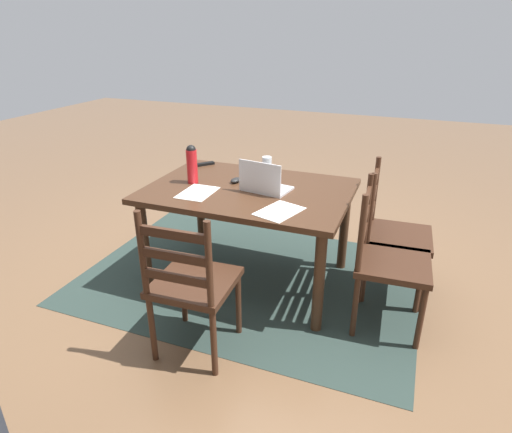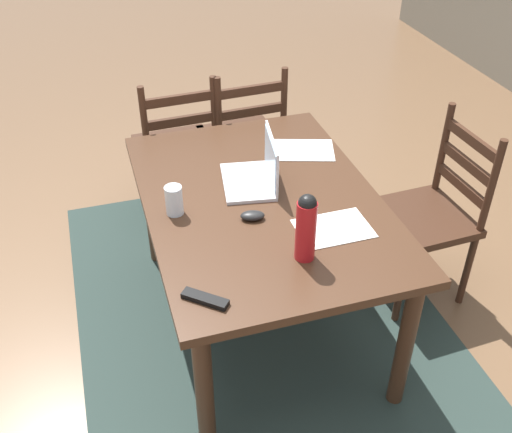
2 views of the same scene
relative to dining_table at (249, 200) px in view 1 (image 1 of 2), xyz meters
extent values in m
plane|color=brown|center=(0.00, 0.00, -0.65)|extent=(14.00, 14.00, 0.00)
cube|color=#283833|center=(0.00, 0.00, -0.64)|extent=(2.50, 1.77, 0.01)
cube|color=#422819|center=(0.00, 0.00, 0.07)|extent=(1.42, 1.00, 0.04)
cylinder|color=#422819|center=(-0.63, -0.42, -0.30)|extent=(0.07, 0.07, 0.70)
cylinder|color=#422819|center=(0.63, -0.42, -0.30)|extent=(0.07, 0.07, 0.70)
cylinder|color=#422819|center=(-0.63, 0.42, -0.30)|extent=(0.07, 0.07, 0.70)
cylinder|color=#422819|center=(0.63, 0.42, -0.30)|extent=(0.07, 0.07, 0.70)
cube|color=#3D2316|center=(-1.04, 0.20, -0.20)|extent=(0.46, 0.46, 0.04)
cylinder|color=#3D2316|center=(-1.22, 0.00, -0.43)|extent=(0.04, 0.04, 0.43)
cylinder|color=#3D2316|center=(-1.24, 0.38, -0.43)|extent=(0.04, 0.04, 0.43)
cylinder|color=#3D2316|center=(-0.84, 0.02, -0.43)|extent=(0.04, 0.04, 0.43)
cylinder|color=#3D2316|center=(-0.86, 0.40, -0.43)|extent=(0.04, 0.04, 0.43)
cylinder|color=#3D2316|center=(-0.83, 0.02, 0.05)|extent=(0.04, 0.04, 0.50)
cylinder|color=#3D2316|center=(-0.85, 0.40, 0.05)|extent=(0.04, 0.04, 0.50)
cube|color=#3D2316|center=(-0.84, 0.21, -0.05)|extent=(0.04, 0.36, 0.05)
cube|color=#3D2316|center=(-0.84, 0.21, 0.08)|extent=(0.04, 0.36, 0.05)
cube|color=#3D2316|center=(-0.84, 0.21, 0.20)|extent=(0.04, 0.36, 0.05)
cube|color=#3D2316|center=(-1.04, -0.20, -0.20)|extent=(0.46, 0.46, 0.04)
cylinder|color=#3D2316|center=(-1.22, -0.40, -0.43)|extent=(0.04, 0.04, 0.43)
cylinder|color=#3D2316|center=(-1.24, -0.02, -0.43)|extent=(0.04, 0.04, 0.43)
cylinder|color=#3D2316|center=(-0.84, -0.38, -0.43)|extent=(0.04, 0.04, 0.43)
cylinder|color=#3D2316|center=(-0.86, 0.00, -0.43)|extent=(0.04, 0.04, 0.43)
cylinder|color=#3D2316|center=(-0.83, -0.38, 0.05)|extent=(0.04, 0.04, 0.50)
cylinder|color=#3D2316|center=(-0.85, 0.00, 0.05)|extent=(0.04, 0.04, 0.50)
cube|color=#3D2316|center=(-0.84, -0.19, -0.05)|extent=(0.04, 0.36, 0.05)
cube|color=#3D2316|center=(-0.84, -0.19, 0.08)|extent=(0.04, 0.36, 0.05)
cube|color=#3D2316|center=(-0.84, -0.19, 0.20)|extent=(0.04, 0.36, 0.05)
cube|color=#3D2316|center=(0.00, 0.83, -0.20)|extent=(0.46, 0.46, 0.04)
cylinder|color=#3D2316|center=(0.20, 0.65, -0.43)|extent=(0.04, 0.04, 0.43)
cylinder|color=#3D2316|center=(-0.18, 0.63, -0.43)|extent=(0.04, 0.04, 0.43)
cylinder|color=#3D2316|center=(0.18, 1.03, -0.43)|extent=(0.04, 0.04, 0.43)
cylinder|color=#3D2316|center=(-0.20, 1.01, -0.43)|extent=(0.04, 0.04, 0.43)
cylinder|color=#3D2316|center=(0.18, 1.04, 0.05)|extent=(0.04, 0.04, 0.50)
cylinder|color=#3D2316|center=(-0.20, 1.02, 0.05)|extent=(0.04, 0.04, 0.50)
cube|color=#3D2316|center=(-0.01, 1.03, -0.05)|extent=(0.36, 0.04, 0.05)
cube|color=#3D2316|center=(-0.01, 1.03, 0.08)|extent=(0.36, 0.04, 0.05)
cube|color=#3D2316|center=(-0.01, 1.03, 0.20)|extent=(0.36, 0.04, 0.05)
cube|color=silver|center=(-0.13, -0.02, 0.10)|extent=(0.35, 0.27, 0.02)
cube|color=silver|center=(-0.11, 0.08, 0.21)|extent=(0.32, 0.06, 0.21)
cube|color=#A5CCEA|center=(-0.11, 0.08, 0.21)|extent=(0.29, 0.05, 0.19)
cylinder|color=red|center=(0.43, 0.04, 0.22)|extent=(0.08, 0.08, 0.25)
sphere|color=black|center=(0.43, 0.04, 0.34)|extent=(0.07, 0.07, 0.07)
cylinder|color=silver|center=(0.00, -0.38, 0.16)|extent=(0.07, 0.07, 0.13)
ellipsoid|color=black|center=(0.14, -0.08, 0.11)|extent=(0.08, 0.11, 0.03)
cube|color=black|center=(0.55, -0.38, 0.10)|extent=(0.14, 0.16, 0.02)
cube|color=white|center=(0.30, 0.21, 0.09)|extent=(0.21, 0.30, 0.00)
cube|color=white|center=(-0.33, 0.32, 0.09)|extent=(0.29, 0.35, 0.00)
camera|label=1|loc=(-1.08, 2.66, 1.15)|focal=30.29mm
camera|label=2|loc=(2.05, -0.65, 1.56)|focal=42.29mm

